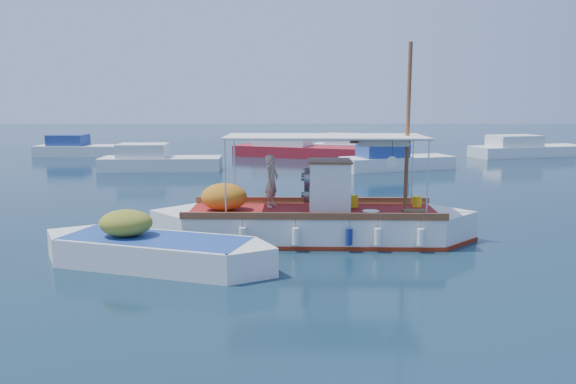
{
  "coord_description": "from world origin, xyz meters",
  "views": [
    {
      "loc": [
        -1.14,
        -17.37,
        4.26
      ],
      "look_at": [
        -1.1,
        0.0,
        1.36
      ],
      "focal_mm": 35.0,
      "sensor_mm": 36.0,
      "label": 1
    }
  ],
  "objects": [
    {
      "name": "bg_boat_far_w",
      "position": [
        -16.72,
        24.64,
        0.49
      ],
      "size": [
        6.68,
        2.57,
        1.8
      ],
      "rotation": [
        0.0,
        0.0,
        -0.04
      ],
      "color": "silver",
      "rests_on": "ground"
    },
    {
      "name": "bg_boat_nw",
      "position": [
        -8.88,
        16.05,
        0.49
      ],
      "size": [
        7.17,
        2.64,
        1.8
      ],
      "rotation": [
        0.0,
        0.0,
        0.03
      ],
      "color": "silver",
      "rests_on": "ground"
    },
    {
      "name": "fishing_caique",
      "position": [
        -0.42,
        -0.7,
        0.53
      ],
      "size": [
        9.95,
        2.98,
        6.07
      ],
      "rotation": [
        0.0,
        0.0,
        -0.03
      ],
      "color": "white",
      "rests_on": "ground"
    },
    {
      "name": "ground",
      "position": [
        0.0,
        0.0,
        0.0
      ],
      "size": [
        160.0,
        160.0,
        0.0
      ],
      "primitive_type": "plane",
      "color": "black",
      "rests_on": "ground"
    },
    {
      "name": "bg_boat_n",
      "position": [
        -0.36,
        24.0,
        0.49
      ],
      "size": [
        10.28,
        6.02,
        1.8
      ],
      "rotation": [
        0.0,
        0.0,
        -0.35
      ],
      "color": "maroon",
      "rests_on": "ground"
    },
    {
      "name": "bg_boat_ne",
      "position": [
        5.35,
        16.28,
        0.49
      ],
      "size": [
        7.14,
        4.23,
        1.8
      ],
      "rotation": [
        0.0,
        0.0,
        0.32
      ],
      "color": "silver",
      "rests_on": "ground"
    },
    {
      "name": "bg_boat_e",
      "position": [
        16.59,
        24.06,
        0.49
      ],
      "size": [
        9.11,
        4.73,
        1.8
      ],
      "rotation": [
        0.0,
        0.0,
        0.26
      ],
      "color": "silver",
      "rests_on": "ground"
    },
    {
      "name": "dinghy",
      "position": [
        -4.58,
        -3.39,
        0.34
      ],
      "size": [
        6.37,
        3.23,
        1.63
      ],
      "rotation": [
        0.0,
        0.0,
        -0.3
      ],
      "color": "white",
      "rests_on": "ground"
    },
    {
      "name": "bg_boat_far_n",
      "position": [
        3.79,
        25.87,
        0.49
      ],
      "size": [
        6.3,
        3.49,
        1.8
      ],
      "rotation": [
        0.0,
        0.0,
        -0.26
      ],
      "color": "silver",
      "rests_on": "ground"
    }
  ]
}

